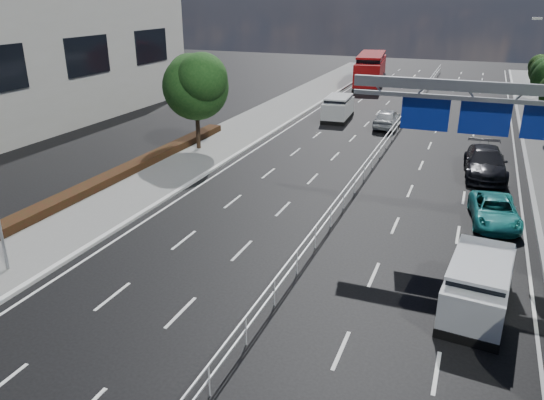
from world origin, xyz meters
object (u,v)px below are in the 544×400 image
(near_car_silver, at_px, (388,118))
(silver_minivan, at_px, (478,285))
(red_bus, at_px, (371,69))
(parked_car_dark, at_px, (485,162))
(near_car_dark, at_px, (376,77))
(overhead_gantry, at_px, (505,113))
(parked_car_teal, at_px, (495,211))
(white_minivan, at_px, (338,108))

(near_car_silver, distance_m, silver_minivan, 26.65)
(red_bus, height_order, parked_car_dark, red_bus)
(silver_minivan, bearing_deg, near_car_silver, 111.78)
(red_bus, relative_size, near_car_dark, 2.77)
(overhead_gantry, height_order, near_car_silver, overhead_gantry)
(red_bus, relative_size, parked_car_teal, 2.80)
(white_minivan, bearing_deg, overhead_gantry, -62.81)
(overhead_gantry, height_order, red_bus, overhead_gantry)
(red_bus, height_order, silver_minivan, red_bus)
(near_car_dark, bearing_deg, near_car_silver, 103.23)
(red_bus, height_order, near_car_silver, red_bus)
(white_minivan, height_order, parked_car_dark, white_minivan)
(white_minivan, distance_m, red_bus, 19.39)
(near_car_silver, distance_m, near_car_dark, 23.36)
(red_bus, distance_m, parked_car_dark, 33.55)
(parked_car_dark, bearing_deg, near_car_silver, 122.35)
(parked_car_teal, bearing_deg, parked_car_dark, 87.20)
(near_car_silver, bearing_deg, parked_car_dark, 127.35)
(red_bus, xyz_separation_m, near_car_silver, (5.72, -20.66, -1.14))
(white_minivan, xyz_separation_m, near_car_dark, (-0.89, 21.40, -0.25))
(parked_car_dark, bearing_deg, near_car_dark, 107.17)
(white_minivan, relative_size, near_car_dark, 1.06)
(near_car_dark, height_order, parked_car_dark, parked_car_dark)
(overhead_gantry, distance_m, white_minivan, 24.52)
(overhead_gantry, bearing_deg, near_car_dark, 107.31)
(near_car_silver, height_order, silver_minivan, silver_minivan)
(parked_car_teal, bearing_deg, silver_minivan, -100.94)
(red_bus, xyz_separation_m, parked_car_dark, (13.25, -30.81, -1.08))
(white_minivan, xyz_separation_m, silver_minivan, (12.01, -26.90, -0.05))
(red_bus, bearing_deg, near_car_dark, 73.28)
(parked_car_teal, xyz_separation_m, parked_car_dark, (-0.55, 7.31, 0.20))
(red_bus, height_order, parked_car_teal, red_bus)
(white_minivan, bearing_deg, red_bus, 90.29)
(white_minivan, distance_m, near_car_dark, 21.42)
(overhead_gantry, bearing_deg, parked_car_dark, 91.48)
(overhead_gantry, bearing_deg, red_bus, 108.61)
(parked_car_teal, bearing_deg, overhead_gantry, -106.05)
(overhead_gantry, height_order, near_car_dark, overhead_gantry)
(overhead_gantry, xyz_separation_m, near_car_dark, (-13.14, 42.14, -4.87))
(near_car_dark, height_order, parked_car_teal, near_car_dark)
(near_car_silver, bearing_deg, silver_minivan, 107.17)
(near_car_dark, distance_m, parked_car_teal, 42.38)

